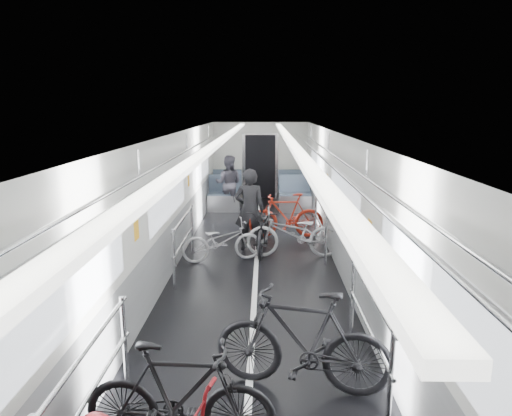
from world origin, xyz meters
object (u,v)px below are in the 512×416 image
at_px(bike_left_mid, 180,397).
at_px(bike_right_mid, 294,233).
at_px(bike_left_far, 222,241).
at_px(bike_right_far, 286,216).
at_px(person_standing, 250,210).
at_px(bike_right_near, 302,340).
at_px(bike_aisle, 264,229).
at_px(person_seated, 229,183).

distance_m(bike_left_mid, bike_right_mid, 5.28).
distance_m(bike_left_far, bike_right_mid, 1.40).
relative_size(bike_left_far, bike_right_far, 0.91).
bearing_deg(bike_right_mid, person_standing, -119.37).
bearing_deg(bike_right_near, bike_right_far, -168.10).
bearing_deg(bike_right_far, bike_left_far, -41.36).
xyz_separation_m(bike_left_mid, bike_left_far, (-0.10, 4.87, -0.09)).
bearing_deg(bike_left_far, bike_right_near, -179.15).
bearing_deg(bike_aisle, bike_right_mid, -27.61).
bearing_deg(bike_aisle, person_standing, 166.74).
distance_m(bike_right_near, person_seated, 8.41).
height_order(bike_right_far, person_seated, person_seated).
relative_size(bike_right_mid, person_seated, 1.17).
bearing_deg(bike_right_mid, bike_right_near, -3.18).
relative_size(bike_right_near, person_seated, 1.16).
distance_m(bike_left_far, person_seated, 4.31).
xyz_separation_m(bike_right_near, person_seated, (-1.41, 8.29, 0.24)).
bearing_deg(bike_right_far, bike_left_mid, -13.53).
distance_m(bike_left_far, bike_right_near, 4.18).
bearing_deg(bike_right_far, bike_right_mid, 0.28).
relative_size(bike_aisle, person_seated, 1.10).
relative_size(bike_right_far, bike_aisle, 0.97).
xyz_separation_m(bike_left_far, bike_right_far, (1.29, 1.64, 0.10)).
distance_m(bike_right_mid, person_standing, 1.05).
bearing_deg(bike_right_far, bike_right_near, -4.15).
bearing_deg(bike_right_near, bike_right_mid, -169.54).
bearing_deg(bike_left_mid, bike_right_far, -7.43).
height_order(bike_left_mid, bike_left_far, bike_left_mid).
height_order(bike_left_mid, bike_right_near, bike_right_near).
bearing_deg(person_seated, bike_left_mid, 98.30).
height_order(bike_left_far, bike_aisle, bike_aisle).
bearing_deg(bike_right_near, bike_left_far, -150.55).
distance_m(bike_right_near, bike_aisle, 4.65).
bearing_deg(bike_right_mid, bike_aisle, -123.85).
height_order(bike_right_mid, person_standing, person_standing).
relative_size(bike_right_near, bike_right_far, 1.09).
relative_size(bike_left_mid, person_seated, 1.04).
height_order(bike_right_near, bike_right_far, bike_right_near).
height_order(bike_right_far, bike_aisle, bike_right_far).
relative_size(bike_right_mid, person_standing, 1.09).
xyz_separation_m(bike_right_near, bike_right_mid, (0.17, 4.25, -0.07)).
xyz_separation_m(bike_right_near, bike_aisle, (-0.40, 4.63, -0.09)).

